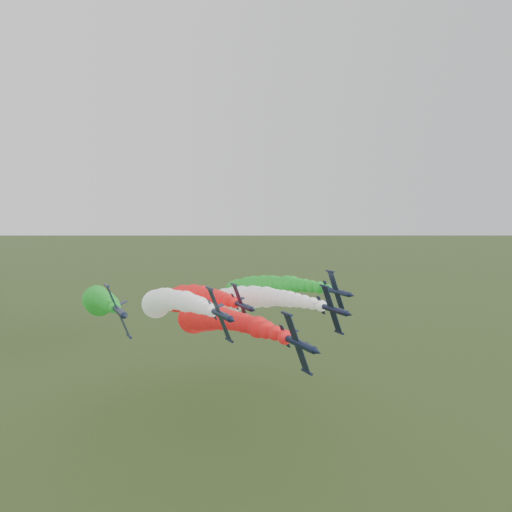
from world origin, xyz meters
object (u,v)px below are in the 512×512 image
Objects in this scene: jet_lead at (203,318)px; jet_outer_right at (250,289)px; jet_inner_right at (239,300)px; jet_inner_left at (162,302)px; jet_outer_left at (98,300)px; jet_trail at (185,298)px.

jet_lead is 0.99× the size of jet_outer_right.
jet_outer_right is (23.40, 23.73, 1.62)m from jet_lead.
jet_lead is 20.04m from jet_inner_right.
jet_inner_left is 0.99× the size of jet_outer_left.
jet_outer_right is 1.00× the size of jet_trail.
jet_outer_right is at bearing 1.60° from jet_outer_left.
jet_inner_right reaches higher than jet_trail.
jet_lead is at bearing -100.19° from jet_trail.
jet_lead reaches higher than jet_trail.
jet_outer_right is (8.34, 10.53, 0.82)m from jet_inner_right.
jet_outer_right is (28.95, 10.45, -0.26)m from jet_inner_left.
jet_lead is at bearing -67.30° from jet_inner_left.
jet_trail is at bearing 79.81° from jet_lead.
jet_inner_right is 1.01× the size of jet_outer_left.
jet_outer_left reaches higher than jet_trail.
jet_outer_right reaches higher than jet_trail.
jet_inner_right is 1.01× the size of jet_trail.
jet_inner_left is 16.34m from jet_outer_left.
jet_trail is at bearing 169.61° from jet_outer_right.
jet_inner_left is 30.78m from jet_outer_right.
jet_outer_left is 1.00× the size of jet_trail.
jet_trail is (10.43, 13.84, -1.94)m from jet_inner_left.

